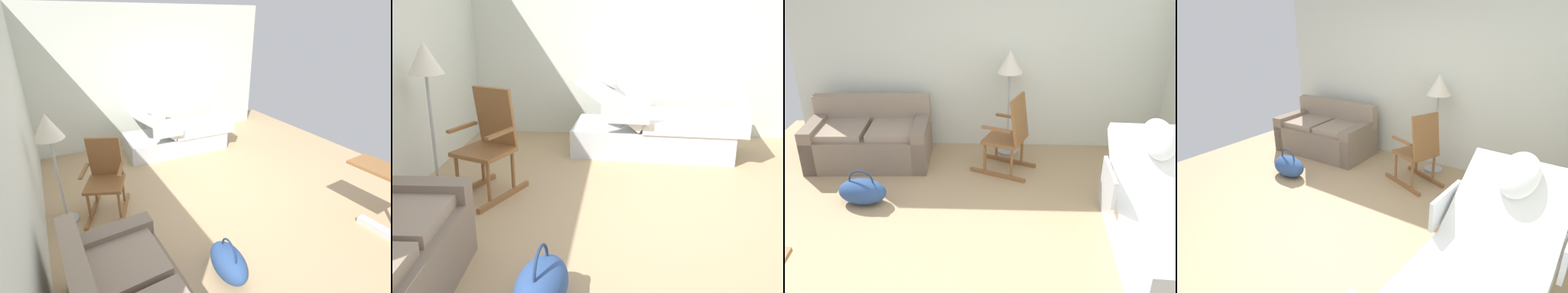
# 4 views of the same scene
# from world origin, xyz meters

# --- Properties ---
(ground_plane) EXTENTS (6.40, 6.40, 0.00)m
(ground_plane) POSITION_xyz_m (0.00, 0.00, 0.00)
(ground_plane) COLOR tan
(back_wall) EXTENTS (5.32, 0.10, 2.70)m
(back_wall) POSITION_xyz_m (0.00, 2.44, 1.35)
(back_wall) COLOR silver
(back_wall) RESTS_ON ground
(side_wall) EXTENTS (0.10, 4.98, 2.70)m
(side_wall) POSITION_xyz_m (2.61, 0.00, 1.35)
(side_wall) COLOR silver
(side_wall) RESTS_ON ground
(hospital_bed) EXTENTS (1.10, 2.11, 1.16)m
(hospital_bed) POSITION_xyz_m (1.80, -0.08, 0.32)
(hospital_bed) COLOR silver
(hospital_bed) RESTS_ON ground
(rocking_chair) EXTENTS (0.88, 0.73, 1.05)m
(rocking_chair) POSITION_xyz_m (0.39, 1.58, 0.50)
(rocking_chair) COLOR brown
(rocking_chair) RESTS_ON ground
(floor_lamp) EXTENTS (0.34, 0.34, 1.48)m
(floor_lamp) POSITION_xyz_m (0.38, 2.13, 1.23)
(floor_lamp) COLOR #B2B5BA
(floor_lamp) RESTS_ON ground
(overbed_table) EXTENTS (0.85, 0.44, 0.84)m
(overbed_table) POSITION_xyz_m (-1.67, -1.28, 0.53)
(overbed_table) COLOR #B2B5BA
(overbed_table) RESTS_ON ground
(duffel_bag) EXTENTS (0.59, 0.37, 0.43)m
(duffel_bag) POSITION_xyz_m (-1.32, 0.75, 0.15)
(duffel_bag) COLOR #2D4C84
(duffel_bag) RESTS_ON ground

